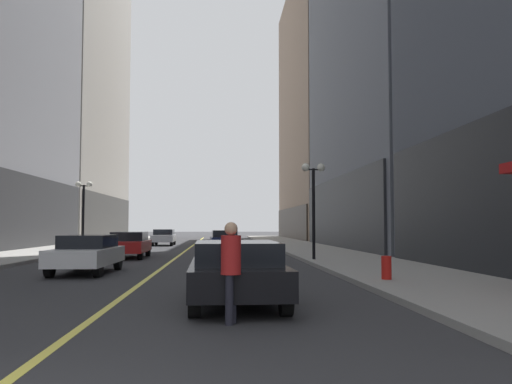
% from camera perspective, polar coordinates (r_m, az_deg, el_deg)
% --- Properties ---
extents(ground_plane, '(200.00, 200.00, 0.00)m').
position_cam_1_polar(ground_plane, '(38.62, -7.10, -5.92)').
color(ground_plane, '#2D2D30').
extents(sidewalk_left, '(4.50, 78.00, 0.15)m').
position_cam_1_polar(sidewalk_left, '(39.96, -19.05, -5.57)').
color(sidewalk_left, gray).
rests_on(sidewalk_left, ground).
extents(sidewalk_right, '(4.50, 78.00, 0.15)m').
position_cam_1_polar(sidewalk_right, '(39.02, 5.15, -5.80)').
color(sidewalk_right, gray).
rests_on(sidewalk_right, ground).
extents(lane_centre_stripe, '(0.16, 70.00, 0.01)m').
position_cam_1_polar(lane_centre_stripe, '(38.62, -7.10, -5.91)').
color(lane_centre_stripe, '#E5D64C').
rests_on(lane_centre_stripe, ground).
extents(building_right_far, '(13.65, 26.00, 30.63)m').
position_cam_1_polar(building_right_far, '(66.66, 9.44, 8.34)').
color(building_right_far, gray).
rests_on(building_right_far, ground).
extents(car_black, '(2.01, 4.80, 1.32)m').
position_cam_1_polar(car_black, '(11.63, -2.08, -8.11)').
color(car_black, black).
rests_on(car_black, ground).
extents(car_white, '(1.84, 4.45, 1.32)m').
position_cam_1_polar(car_white, '(19.91, -17.19, -6.04)').
color(car_white, silver).
rests_on(car_white, ground).
extents(car_red, '(1.87, 4.56, 1.32)m').
position_cam_1_polar(car_red, '(28.60, -13.09, -5.28)').
color(car_red, '#B21919').
rests_on(car_red, ground).
extents(car_navy, '(2.00, 4.14, 1.32)m').
position_cam_1_polar(car_navy, '(36.84, -3.34, -4.94)').
color(car_navy, '#141E4C').
rests_on(car_navy, ground).
extents(car_silver, '(1.79, 4.11, 1.32)m').
position_cam_1_polar(car_silver, '(45.59, -9.60, -4.62)').
color(car_silver, '#B7B7BC').
rests_on(car_silver, ground).
extents(pedestrian_in_red_jacket, '(0.43, 0.43, 1.71)m').
position_cam_1_polar(pedestrian_in_red_jacket, '(9.31, -2.63, -7.56)').
color(pedestrian_in_red_jacket, black).
rests_on(pedestrian_in_red_jacket, ground).
extents(traffic_light_near_right, '(3.43, 0.35, 5.65)m').
position_cam_1_polar(traffic_light_near_right, '(7.21, 22.53, 13.56)').
color(traffic_light_near_right, black).
rests_on(traffic_light_near_right, ground).
extents(street_lamp_left_far, '(1.06, 0.36, 4.43)m').
position_cam_1_polar(street_lamp_left_far, '(36.20, -17.55, -0.79)').
color(street_lamp_left_far, black).
rests_on(street_lamp_left_far, ground).
extents(street_lamp_right_mid, '(1.06, 0.36, 4.43)m').
position_cam_1_polar(street_lamp_right_mid, '(24.53, 6.02, 0.27)').
color(street_lamp_right_mid, black).
rests_on(street_lamp_right_mid, ground).
extents(fire_hydrant_right, '(0.28, 0.28, 0.80)m').
position_cam_1_polar(fire_hydrant_right, '(15.85, 13.46, -7.95)').
color(fire_hydrant_right, red).
rests_on(fire_hydrant_right, ground).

